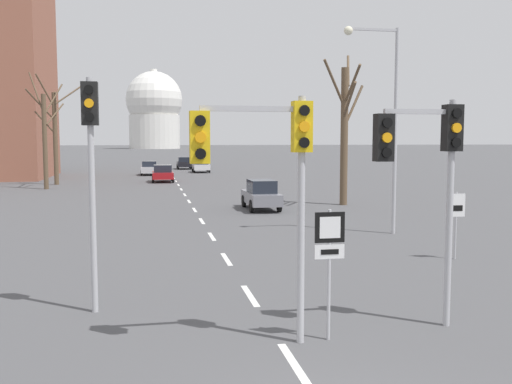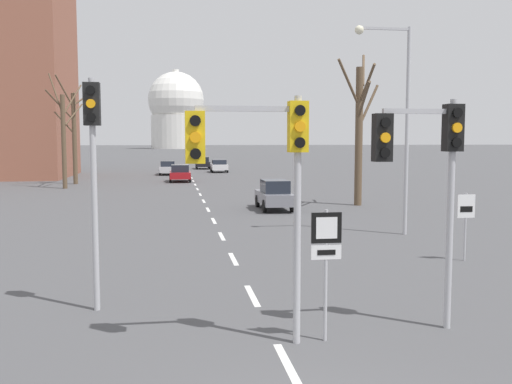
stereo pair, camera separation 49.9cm
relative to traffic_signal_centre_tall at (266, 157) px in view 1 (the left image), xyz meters
The scene contains 28 objects.
lane_stripe_0 3.77m from the traffic_signal_centre_tall, 74.08° to the right, with size 0.16×2.00×0.01m, color silver.
lane_stripe_1 5.02m from the traffic_signal_centre_tall, 85.16° to the left, with size 0.16×2.00×0.01m, color silver.
lane_stripe_2 8.76m from the traffic_signal_centre_tall, 87.89° to the left, with size 0.16×2.00×0.01m, color silver.
lane_stripe_3 12.99m from the traffic_signal_centre_tall, 88.65° to the left, with size 0.16×2.00×0.01m, color silver.
lane_stripe_4 17.35m from the traffic_signal_centre_tall, 89.01° to the left, with size 0.16×2.00×0.01m, color silver.
lane_stripe_5 21.77m from the traffic_signal_centre_tall, 89.22° to the left, with size 0.16×2.00×0.01m, color silver.
lane_stripe_6 26.22m from the traffic_signal_centre_tall, 89.35° to the left, with size 0.16×2.00×0.01m, color silver.
lane_stripe_7 30.68m from the traffic_signal_centre_tall, 89.45° to the left, with size 0.16×2.00×0.01m, color silver.
lane_stripe_8 35.16m from the traffic_signal_centre_tall, 89.52° to the left, with size 0.16×2.00×0.01m, color silver.
lane_stripe_9 39.64m from the traffic_signal_centre_tall, 89.57° to the left, with size 0.16×2.00×0.01m, color silver.
lane_stripe_10 44.12m from the traffic_signal_centre_tall, 89.62° to the left, with size 0.16×2.00×0.01m, color silver.
lane_stripe_11 48.61m from the traffic_signal_centre_tall, 89.65° to the left, with size 0.16×2.00×0.01m, color silver.
lane_stripe_12 53.09m from the traffic_signal_centre_tall, 89.68° to the left, with size 0.16×2.00×0.01m, color silver.
traffic_signal_centre_tall is the anchor object (origin of this frame).
traffic_signal_near_right 3.50m from the traffic_signal_centre_tall, ahead, with size 1.86×0.34×4.77m.
traffic_signal_near_left 4.43m from the traffic_signal_centre_tall, 141.04° to the left, with size 0.36×0.34×5.33m.
route_sign_post 2.24m from the traffic_signal_centre_tall, ahead, with size 0.60×0.08×2.60m.
speed_limit_sign 10.40m from the traffic_signal_centre_tall, 40.43° to the left, with size 0.60×0.08×2.23m.
street_lamp_right 14.10m from the traffic_signal_centre_tall, 57.68° to the left, with size 2.37×0.36×8.50m.
sedan_near_left 21.51m from the traffic_signal_centre_tall, 79.14° to the left, with size 1.71×4.19×1.69m.
sedan_near_right 58.35m from the traffic_signal_centre_tall, 86.14° to the left, with size 1.98×3.97×1.53m.
sedan_mid_centre 54.35m from the traffic_signal_centre_tall, 92.31° to the left, with size 1.87×4.40×1.56m.
sedan_far_left 66.53m from the traffic_signal_centre_tall, 87.93° to the left, with size 1.86×4.02×1.62m.
sedan_far_right 43.38m from the traffic_signal_centre_tall, 91.28° to the left, with size 1.98×4.04×1.61m.
bare_tree_left_near 42.95m from the traffic_signal_centre_tall, 103.81° to the left, with size 4.11×3.93×9.48m.
bare_tree_right_near 24.23m from the traffic_signal_centre_tall, 67.15° to the left, with size 3.21×5.55×9.41m.
bare_tree_left_far 38.65m from the traffic_signal_centre_tall, 105.39° to the left, with size 2.49×2.78×9.33m.
capitol_dome 241.49m from the traffic_signal_centre_tall, 89.93° to the left, with size 24.07×24.07×34.00m.
Camera 1 is at (-2.45, -6.56, 3.95)m, focal length 40.00 mm.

